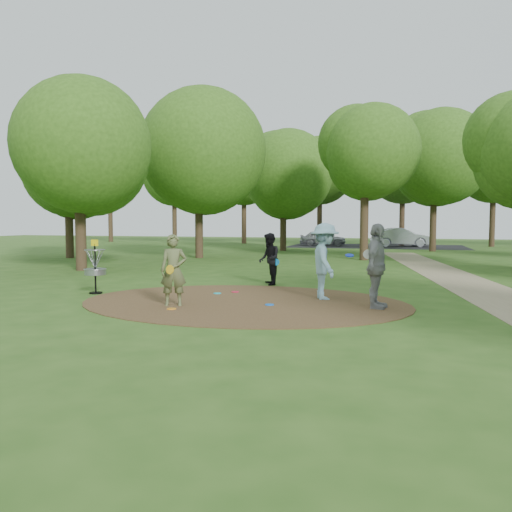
# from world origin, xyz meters

# --- Properties ---
(ground) EXTENTS (100.00, 100.00, 0.00)m
(ground) POSITION_xyz_m (0.00, 0.00, 0.00)
(ground) COLOR #2D5119
(ground) RESTS_ON ground
(dirt_clearing) EXTENTS (8.40, 8.40, 0.02)m
(dirt_clearing) POSITION_xyz_m (0.00, 0.00, 0.01)
(dirt_clearing) COLOR #47301C
(dirt_clearing) RESTS_ON ground
(footpath) EXTENTS (7.55, 39.89, 0.01)m
(footpath) POSITION_xyz_m (6.50, 2.00, 0.01)
(footpath) COLOR #8C7A5B
(footpath) RESTS_ON ground
(parking_lot) EXTENTS (14.00, 8.00, 0.01)m
(parking_lot) POSITION_xyz_m (2.00, 30.00, 0.00)
(parking_lot) COLOR black
(parking_lot) RESTS_ON ground
(player_observer_with_disc) EXTENTS (0.74, 0.65, 1.75)m
(player_observer_with_disc) POSITION_xyz_m (-1.44, -1.01, 0.87)
(player_observer_with_disc) COLOR #555C35
(player_observer_with_disc) RESTS_ON ground
(player_throwing_with_disc) EXTENTS (1.35, 1.48, 2.02)m
(player_throwing_with_disc) POSITION_xyz_m (1.93, 1.01, 1.01)
(player_throwing_with_disc) COLOR #82B1C3
(player_throwing_with_disc) RESTS_ON ground
(player_walking_with_disc) EXTENTS (0.90, 1.00, 1.68)m
(player_walking_with_disc) POSITION_xyz_m (-0.22, 3.52, 0.84)
(player_walking_with_disc) COLOR black
(player_walking_with_disc) RESTS_ON ground
(player_waiting_with_disc) EXTENTS (0.68, 1.24, 2.01)m
(player_waiting_with_disc) POSITION_xyz_m (3.29, -0.05, 1.00)
(player_waiting_with_disc) COLOR gray
(player_waiting_with_disc) RESTS_ON ground
(disc_ground_cyan) EXTENTS (0.22, 0.22, 0.02)m
(disc_ground_cyan) POSITION_xyz_m (-1.11, 1.12, 0.03)
(disc_ground_cyan) COLOR #19BAC8
(disc_ground_cyan) RESTS_ON dirt_clearing
(disc_ground_blue) EXTENTS (0.22, 0.22, 0.02)m
(disc_ground_blue) POSITION_xyz_m (0.78, -0.34, 0.03)
(disc_ground_blue) COLOR blue
(disc_ground_blue) RESTS_ON dirt_clearing
(disc_ground_red) EXTENTS (0.22, 0.22, 0.02)m
(disc_ground_red) POSITION_xyz_m (-0.72, 1.54, 0.03)
(disc_ground_red) COLOR red
(disc_ground_red) RESTS_ON dirt_clearing
(car_left) EXTENTS (4.02, 2.10, 1.31)m
(car_left) POSITION_xyz_m (-2.35, 29.57, 0.65)
(car_left) COLOR #94959B
(car_left) RESTS_ON ground
(car_right) EXTENTS (4.87, 2.71, 1.52)m
(car_right) POSITION_xyz_m (3.94, 29.74, 0.76)
(car_right) COLOR #A3A6AB
(car_right) RESTS_ON ground
(disc_ground_orange) EXTENTS (0.22, 0.22, 0.02)m
(disc_ground_orange) POSITION_xyz_m (-1.26, -1.52, 0.03)
(disc_ground_orange) COLOR orange
(disc_ground_orange) RESTS_ON dirt_clearing
(disc_golf_basket) EXTENTS (0.63, 0.63, 1.54)m
(disc_golf_basket) POSITION_xyz_m (-4.50, 0.30, 0.87)
(disc_golf_basket) COLOR black
(disc_golf_basket) RESTS_ON ground
(tree_ring) EXTENTS (36.93, 45.56, 9.36)m
(tree_ring) POSITION_xyz_m (0.99, 9.95, 5.31)
(tree_ring) COLOR #332316
(tree_ring) RESTS_ON ground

